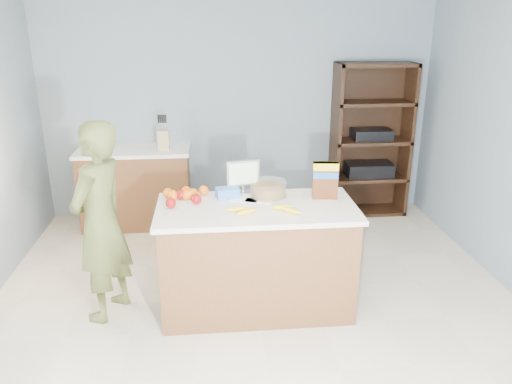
{
  "coord_description": "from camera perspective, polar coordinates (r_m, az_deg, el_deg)",
  "views": [
    {
      "loc": [
        -0.35,
        -3.31,
        2.31
      ],
      "look_at": [
        0.0,
        0.35,
        1.0
      ],
      "focal_mm": 35.0,
      "sensor_mm": 36.0,
      "label": 1
    }
  ],
  "objects": [
    {
      "name": "floor",
      "position": [
        4.05,
        0.48,
        -15.16
      ],
      "size": [
        4.5,
        5.0,
        0.02
      ],
      "primitive_type": "cube",
      "color": "beige",
      "rests_on": "ground"
    },
    {
      "name": "walls",
      "position": [
        3.39,
        0.56,
        8.43
      ],
      "size": [
        4.52,
        5.02,
        2.51
      ],
      "color": "gray",
      "rests_on": "ground"
    },
    {
      "name": "counter_peninsula",
      "position": [
        4.09,
        0.07,
        -7.98
      ],
      "size": [
        1.56,
        0.76,
        0.9
      ],
      "color": "brown",
      "rests_on": "ground"
    },
    {
      "name": "back_cabinet",
      "position": [
        5.87,
        -13.48,
        0.62
      ],
      "size": [
        1.24,
        0.62,
        0.9
      ],
      "color": "brown",
      "rests_on": "ground"
    },
    {
      "name": "shelving_unit",
      "position": [
        6.14,
        12.81,
        5.51
      ],
      "size": [
        0.9,
        0.4,
        1.8
      ],
      "color": "black",
      "rests_on": "ground"
    },
    {
      "name": "person",
      "position": [
        4.03,
        -17.34,
        -3.37
      ],
      "size": [
        0.59,
        0.69,
        1.59
      ],
      "primitive_type": "imported",
      "rotation": [
        0.0,
        0.0,
        -1.99
      ],
      "color": "#4F5629",
      "rests_on": "ground"
    },
    {
      "name": "knife_block",
      "position": [
        5.59,
        -10.54,
        5.94
      ],
      "size": [
        0.12,
        0.1,
        0.31
      ],
      "color": "tan",
      "rests_on": "back_cabinet"
    },
    {
      "name": "envelopes",
      "position": [
        4.0,
        -0.54,
        -0.97
      ],
      "size": [
        0.36,
        0.2,
        0.0
      ],
      "color": "white",
      "rests_on": "counter_peninsula"
    },
    {
      "name": "bananas",
      "position": [
        3.76,
        0.97,
        -2.04
      ],
      "size": [
        0.57,
        0.17,
        0.04
      ],
      "color": "yellow",
      "rests_on": "counter_peninsula"
    },
    {
      "name": "apples",
      "position": [
        3.96,
        -8.37,
        -0.79
      ],
      "size": [
        0.28,
        0.26,
        0.08
      ],
      "color": "maroon",
      "rests_on": "counter_peninsula"
    },
    {
      "name": "oranges",
      "position": [
        4.08,
        -8.01,
        -0.15
      ],
      "size": [
        0.37,
        0.18,
        0.08
      ],
      "color": "orange",
      "rests_on": "counter_peninsula"
    },
    {
      "name": "blue_carton",
      "position": [
        4.07,
        -3.29,
        -0.08
      ],
      "size": [
        0.2,
        0.15,
        0.08
      ],
      "primitive_type": "cube",
      "rotation": [
        0.0,
        0.0,
        0.2
      ],
      "color": "blue",
      "rests_on": "counter_peninsula"
    },
    {
      "name": "salad_bowl",
      "position": [
        4.08,
        1.41,
        0.26
      ],
      "size": [
        0.3,
        0.3,
        0.13
      ],
      "color": "#267219",
      "rests_on": "counter_peninsula"
    },
    {
      "name": "tv",
      "position": [
        4.13,
        -1.5,
        1.99
      ],
      "size": [
        0.28,
        0.12,
        0.28
      ],
      "color": "silver",
      "rests_on": "counter_peninsula"
    },
    {
      "name": "cereal_box",
      "position": [
        4.04,
        7.92,
        1.64
      ],
      "size": [
        0.21,
        0.1,
        0.3
      ],
      "color": "#592B14",
      "rests_on": "counter_peninsula"
    }
  ]
}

